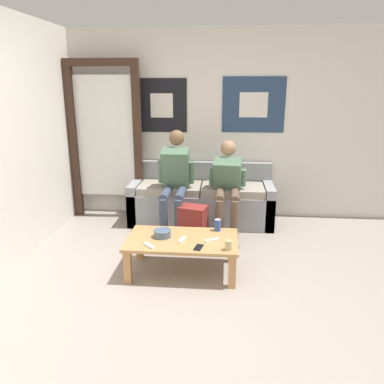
{
  "coord_description": "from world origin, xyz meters",
  "views": [
    {
      "loc": [
        0.33,
        -2.78,
        1.86
      ],
      "look_at": [
        -0.02,
        1.17,
        0.69
      ],
      "focal_mm": 35.0,
      "sensor_mm": 36.0,
      "label": 1
    }
  ],
  "objects": [
    {
      "name": "wall_back",
      "position": [
        0.0,
        2.43,
        1.28
      ],
      "size": [
        10.0,
        0.07,
        2.55
      ],
      "color": "silver",
      "rests_on": "ground_plane"
    },
    {
      "name": "person_seated_adult",
      "position": [
        -0.29,
        1.73,
        0.7
      ],
      "size": [
        0.47,
        0.9,
        1.27
      ],
      "color": "#384256",
      "rests_on": "ground_plane"
    },
    {
      "name": "game_controller_far_center",
      "position": [
        -0.07,
        0.57,
        0.37
      ],
      "size": [
        0.07,
        0.15,
        0.03
      ],
      "color": "white",
      "rests_on": "coffee_table"
    },
    {
      "name": "pillar_candle",
      "position": [
        0.38,
        0.41,
        0.41
      ],
      "size": [
        0.07,
        0.07,
        0.11
      ],
      "color": "tan",
      "rests_on": "coffee_table"
    },
    {
      "name": "ground_plane",
      "position": [
        0.0,
        0.0,
        0.0
      ],
      "size": [
        18.0,
        18.0,
        0.0
      ],
      "primitive_type": "plane",
      "color": "gray"
    },
    {
      "name": "person_seated_teen",
      "position": [
        0.37,
        1.71,
        0.64
      ],
      "size": [
        0.47,
        0.89,
        1.15
      ],
      "color": "brown",
      "rests_on": "ground_plane"
    },
    {
      "name": "game_controller_near_right",
      "position": [
        0.22,
        0.59,
        0.37
      ],
      "size": [
        0.14,
        0.1,
        0.03
      ],
      "color": "white",
      "rests_on": "coffee_table"
    },
    {
      "name": "game_controller_near_left",
      "position": [
        -0.36,
        0.41,
        0.37
      ],
      "size": [
        0.13,
        0.12,
        0.03
      ],
      "color": "white",
      "rests_on": "coffee_table"
    },
    {
      "name": "coffee_table",
      "position": [
        -0.07,
        0.63,
        0.3
      ],
      "size": [
        1.1,
        0.64,
        0.36
      ],
      "color": "#B27F4C",
      "rests_on": "ground_plane"
    },
    {
      "name": "ceramic_bowl",
      "position": [
        -0.28,
        0.65,
        0.4
      ],
      "size": [
        0.18,
        0.18,
        0.08
      ],
      "color": "#475B75",
      "rests_on": "coffee_table"
    },
    {
      "name": "backpack",
      "position": [
        -0.03,
        1.32,
        0.22
      ],
      "size": [
        0.36,
        0.32,
        0.46
      ],
      "color": "maroon",
      "rests_on": "ground_plane"
    },
    {
      "name": "drink_can_blue",
      "position": [
        0.27,
        0.87,
        0.42
      ],
      "size": [
        0.07,
        0.07,
        0.12
      ],
      "color": "#28479E",
      "rests_on": "coffee_table"
    },
    {
      "name": "door_frame",
      "position": [
        -1.31,
        2.21,
        1.2
      ],
      "size": [
        1.0,
        0.1,
        2.15
      ],
      "color": "#382319",
      "rests_on": "ground_plane"
    },
    {
      "name": "cell_phone",
      "position": [
        0.1,
        0.43,
        0.37
      ],
      "size": [
        0.09,
        0.15,
        0.01
      ],
      "color": "black",
      "rests_on": "coffee_table"
    },
    {
      "name": "couch",
      "position": [
        0.03,
        2.08,
        0.29
      ],
      "size": [
        1.91,
        0.69,
        0.79
      ],
      "color": "gray",
      "rests_on": "ground_plane"
    }
  ]
}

